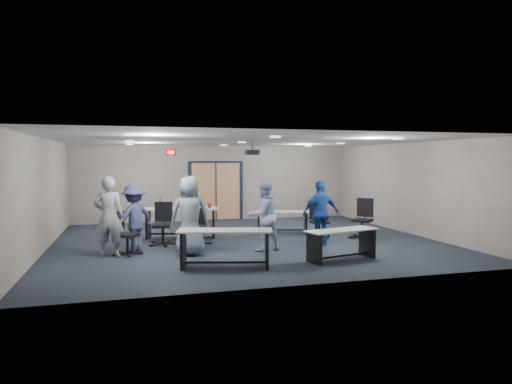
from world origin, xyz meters
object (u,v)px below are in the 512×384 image
object	(u,v)px
table_back_left	(181,217)
person_lightblue	(264,215)
person_back	(134,218)
chair_loose_left	(127,233)
chair_back_d	(320,221)
chair_back_b	(199,227)
chair_back_a	(163,224)
person_navy	(321,213)
table_back_right	(282,218)
table_front_left	(225,242)
chair_loose_right	(362,219)
table_front_right	(342,239)
person_gray	(109,217)
person_plaid	(190,216)

from	to	relation	value
table_back_left	person_lightblue	size ratio (longest dim) A/B	1.26
person_lightblue	person_back	bearing A→B (deg)	-31.51
chair_loose_left	chair_back_d	bearing A→B (deg)	-50.97
chair_back_b	chair_back_d	world-z (taller)	chair_back_d
table_back_left	chair_back_a	world-z (taller)	table_back_left
chair_loose_left	person_lightblue	size ratio (longest dim) A/B	0.59
person_navy	table_back_right	bearing A→B (deg)	-85.84
table_front_left	chair_loose_right	xyz separation A→B (m)	(4.38, 2.36, 0.03)
chair_back_b	table_front_right	bearing A→B (deg)	-37.05
person_lightblue	person_gray	bearing A→B (deg)	-22.07
table_front_left	person_navy	xyz separation A→B (m)	(2.83, 1.67, 0.31)
chair_loose_right	chair_back_d	bearing A→B (deg)	-153.79
person_navy	chair_back_b	bearing A→B (deg)	-21.05
person_lightblue	chair_back_d	bearing A→B (deg)	-164.87
person_gray	table_back_left	bearing A→B (deg)	-117.87
chair_loose_right	table_front_left	bearing A→B (deg)	-104.76
table_back_left	person_plaid	bearing A→B (deg)	-79.75
table_back_left	chair_loose_left	size ratio (longest dim) A/B	2.14
table_back_left	chair_back_b	size ratio (longest dim) A/B	2.31
table_back_left	chair_back_a	size ratio (longest dim) A/B	1.96
table_back_left	person_lightblue	xyz separation A→B (m)	(1.71, -2.40, 0.27)
chair_loose_left	person_lightblue	distance (m)	3.20
person_back	chair_loose_right	bearing A→B (deg)	148.58
chair_back_d	person_gray	distance (m)	5.70
chair_back_a	chair_loose_left	distance (m)	1.32
chair_back_b	chair_back_d	distance (m)	3.42
table_back_right	person_plaid	bearing A→B (deg)	-125.49
chair_back_a	chair_loose_right	size ratio (longest dim) A/B	0.99
chair_back_b	chair_back_a	bearing A→B (deg)	175.20
table_front_right	person_navy	xyz separation A→B (m)	(0.24, 1.68, 0.37)
table_back_left	chair_back_a	xyz separation A→B (m)	(-0.58, -1.02, -0.03)
person_gray	person_navy	xyz separation A→B (m)	(5.13, -0.03, -0.08)
chair_loose_left	chair_back_b	bearing A→B (deg)	-37.11
person_navy	person_back	distance (m)	4.62
table_front_left	table_back_right	xyz separation A→B (m)	(2.55, 3.89, -0.09)
person_gray	person_lightblue	size ratio (longest dim) A/B	1.07
person_lightblue	chair_back_a	bearing A→B (deg)	-48.93
person_plaid	chair_loose_right	bearing A→B (deg)	-164.62
table_back_left	chair_loose_right	distance (m)	5.07
table_front_right	table_back_left	bearing A→B (deg)	114.89
chair_back_a	chair_back_d	size ratio (longest dim) A/B	1.14
chair_loose_left	chair_loose_right	xyz separation A→B (m)	(6.30, 0.53, 0.06)
table_front_left	person_navy	bearing A→B (deg)	45.28
table_front_left	table_back_right	size ratio (longest dim) A/B	1.19
person_lightblue	person_back	size ratio (longest dim) A/B	1.06
person_back	chair_loose_left	bearing A→B (deg)	31.93
table_back_left	table_front_right	bearing A→B (deg)	-39.81
table_front_left	table_back_left	world-z (taller)	table_back_left
person_plaid	chair_back_d	bearing A→B (deg)	-155.77
chair_back_b	person_back	xyz separation A→B (m)	(-1.63, -0.46, 0.34)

